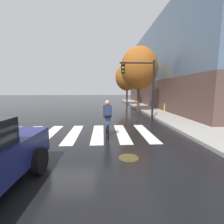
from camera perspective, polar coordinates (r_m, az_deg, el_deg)
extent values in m
plane|color=black|center=(8.10, -15.17, -7.67)|extent=(120.00, 120.00, 0.00)
cube|color=silver|center=(8.81, -29.24, -7.13)|extent=(0.55, 3.44, 0.01)
cube|color=silver|center=(8.36, -21.81, -7.45)|extent=(0.55, 3.44, 0.01)
cube|color=silver|center=(8.06, -13.68, -7.65)|extent=(0.55, 3.44, 0.01)
cube|color=silver|center=(7.93, -5.11, -7.71)|extent=(0.55, 3.44, 0.01)
cube|color=silver|center=(7.98, 3.55, -7.59)|extent=(0.55, 3.44, 0.01)
cube|color=silver|center=(8.21, 11.91, -7.31)|extent=(0.55, 3.44, 0.01)
cylinder|color=#473D1E|center=(5.26, 6.00, -16.09)|extent=(0.64, 0.64, 0.01)
cylinder|color=black|center=(4.64, -24.94, -15.71)|extent=(0.27, 0.69, 0.68)
torus|color=black|center=(6.99, -1.45, -7.10)|extent=(0.09, 0.66, 0.66)
torus|color=black|center=(8.00, -2.04, -5.14)|extent=(0.09, 0.66, 0.66)
cylinder|color=orange|center=(7.43, -1.78, -3.96)|extent=(0.09, 0.89, 0.05)
cylinder|color=orange|center=(7.26, -1.69, -3.68)|extent=(0.04, 0.04, 0.45)
cube|color=#384772|center=(7.25, -1.69, -3.29)|extent=(0.29, 0.21, 0.56)
cube|color=#26262D|center=(7.18, -1.70, 0.24)|extent=(0.37, 0.26, 0.56)
sphere|color=tan|center=(7.13, -1.72, 3.42)|extent=(0.22, 0.22, 0.22)
cube|color=navy|center=(6.99, -1.60, 0.44)|extent=(0.29, 0.17, 0.40)
cylinder|color=black|center=(11.65, 14.63, 7.51)|extent=(0.14, 0.14, 4.20)
cylinder|color=black|center=(11.49, 9.01, 17.18)|extent=(2.40, 0.10, 0.10)
cube|color=black|center=(11.28, 4.02, 15.63)|extent=(0.24, 0.20, 0.76)
sphere|color=red|center=(11.21, 4.10, 16.92)|extent=(0.14, 0.14, 0.14)
sphere|color=gold|center=(11.18, 4.09, 15.70)|extent=(0.14, 0.14, 0.14)
sphere|color=green|center=(11.15, 4.08, 14.48)|extent=(0.14, 0.14, 0.14)
cylinder|color=gold|center=(15.94, 18.62, 1.56)|extent=(0.22, 0.22, 0.65)
sphere|color=gold|center=(15.91, 18.68, 2.86)|extent=(0.18, 0.18, 0.18)
cylinder|color=gold|center=(16.00, 19.16, 1.67)|extent=(0.12, 0.09, 0.09)
cylinder|color=#4C3823|center=(15.77, 9.53, 5.22)|extent=(0.24, 0.24, 2.82)
ellipsoid|color=#A5591E|center=(15.89, 9.78, 15.42)|extent=(3.52, 3.52, 4.04)
cylinder|color=#4C3823|center=(22.58, 5.42, 5.85)|extent=(0.24, 0.24, 2.63)
ellipsoid|color=#A5591E|center=(22.64, 5.51, 12.49)|extent=(3.27, 3.27, 3.76)
cube|color=brown|center=(26.02, 34.18, 5.42)|extent=(19.73, 25.33, 3.20)
cube|color=slate|center=(26.40, 35.08, 16.45)|extent=(19.34, 24.82, 6.93)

